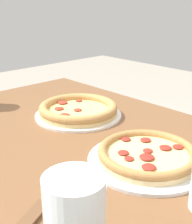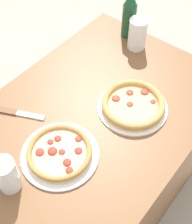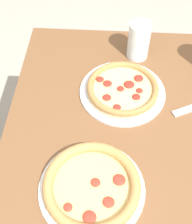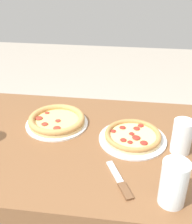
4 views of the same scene
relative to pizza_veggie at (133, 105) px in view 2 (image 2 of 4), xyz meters
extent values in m
plane|color=#A89E8E|center=(-0.11, 0.11, -0.79)|extent=(8.00, 8.00, 0.00)
cube|color=brown|center=(-0.11, 0.11, -0.41)|extent=(1.08, 0.76, 0.77)
cylinder|color=white|center=(0.00, 0.00, -0.02)|extent=(0.28, 0.28, 0.01)
cylinder|color=#DBB775|center=(0.00, 0.00, -0.01)|extent=(0.25, 0.25, 0.01)
cylinder|color=#E5C170|center=(0.00, 0.00, 0.00)|extent=(0.22, 0.22, 0.00)
torus|color=tan|center=(0.00, 0.00, 0.01)|extent=(0.25, 0.25, 0.03)
ellipsoid|color=#A83323|center=(0.06, -0.05, 0.01)|extent=(0.02, 0.02, 0.00)
ellipsoid|color=#A83323|center=(0.04, 0.04, 0.01)|extent=(0.03, 0.03, 0.01)
ellipsoid|color=#A83323|center=(-0.01, 0.01, 0.01)|extent=(0.03, 0.03, 0.01)
ellipsoid|color=#A83323|center=(-0.02, 0.07, 0.01)|extent=(0.03, 0.03, 0.01)
ellipsoid|color=#A83323|center=(0.08, 0.00, 0.01)|extent=(0.03, 0.03, 0.01)
cylinder|color=silver|center=(-0.34, 0.08, -0.02)|extent=(0.28, 0.28, 0.01)
cylinder|color=#E5C689|center=(-0.34, 0.08, -0.01)|extent=(0.23, 0.23, 0.01)
cylinder|color=#EACC7F|center=(-0.34, 0.08, 0.00)|extent=(0.20, 0.20, 0.00)
torus|color=#AD7A42|center=(-0.34, 0.08, 0.01)|extent=(0.23, 0.23, 0.02)
ellipsoid|color=maroon|center=(-0.30, 0.12, 0.01)|extent=(0.03, 0.03, 0.01)
ellipsoid|color=maroon|center=(-0.33, 0.07, 0.01)|extent=(0.02, 0.02, 0.01)
ellipsoid|color=maroon|center=(-0.35, 0.10, 0.01)|extent=(0.03, 0.03, 0.01)
ellipsoid|color=maroon|center=(-0.33, 0.13, 0.01)|extent=(0.02, 0.02, 0.00)
ellipsoid|color=maroon|center=(-0.26, 0.06, 0.01)|extent=(0.02, 0.02, 0.01)
ellipsoid|color=maroon|center=(-0.38, 0.13, 0.01)|extent=(0.03, 0.03, 0.01)
ellipsoid|color=maroon|center=(-0.35, 0.03, 0.01)|extent=(0.03, 0.03, 0.01)
ellipsoid|color=maroon|center=(-0.29, 0.03, 0.01)|extent=(0.03, 0.03, 0.01)
ellipsoid|color=maroon|center=(-0.37, 0.00, 0.01)|extent=(0.03, 0.03, 0.01)
cylinder|color=white|center=(0.32, 0.20, 0.05)|extent=(0.08, 0.08, 0.15)
cylinder|color=orange|center=(0.32, 0.20, 0.03)|extent=(0.07, 0.07, 0.10)
cylinder|color=white|center=(-0.52, 0.13, 0.05)|extent=(0.08, 0.08, 0.13)
cylinder|color=silver|center=(-0.52, 0.13, 0.02)|extent=(0.06, 0.06, 0.07)
cylinder|color=#194728|center=(0.36, 0.28, 0.06)|extent=(0.06, 0.06, 0.16)
cube|color=brown|center=(-0.32, 0.37, -0.02)|extent=(0.06, 0.08, 0.01)
cube|color=silver|center=(-0.28, 0.28, -0.02)|extent=(0.07, 0.11, 0.01)
camera|label=1|loc=(-0.72, 0.60, 0.34)|focal=50.00mm
camera|label=2|loc=(-0.69, -0.38, 0.93)|focal=50.00mm
camera|label=3|loc=(0.33, 0.03, 0.74)|focal=50.00mm
camera|label=4|loc=(-0.32, 1.03, 0.64)|focal=45.00mm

